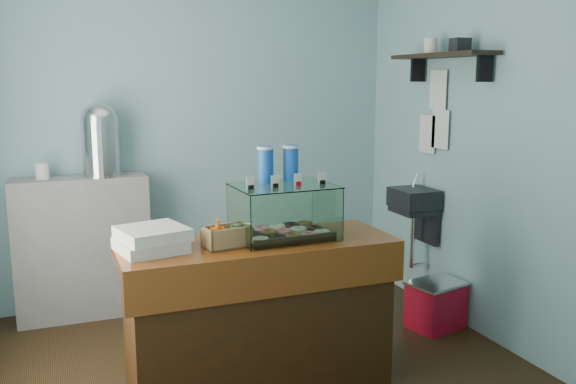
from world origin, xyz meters
name	(u,v)px	position (x,y,z in m)	size (l,w,h in m)	color
ground	(247,367)	(0.00, 0.00, 0.00)	(3.50, 3.50, 0.00)	black
room_shell	(247,100)	(0.03, 0.01, 1.71)	(3.54, 3.04, 2.82)	#81B6BD
counter	(259,314)	(0.00, -0.25, 0.46)	(1.60, 0.60, 0.90)	#3C1C0B
back_shelf	(83,247)	(-0.90, 1.32, 0.55)	(1.00, 0.32, 1.10)	gray
display_case	(283,209)	(0.18, -0.19, 1.07)	(0.59, 0.44, 0.54)	black
condiment_crate	(226,237)	(-0.21, -0.30, 0.96)	(0.27, 0.19, 0.17)	#A28051
pastry_boxes	(151,239)	(-0.61, -0.23, 0.97)	(0.41, 0.41, 0.13)	silver
coffee_urn	(100,137)	(-0.73, 1.31, 1.40)	(0.31, 0.31, 0.56)	silver
red_cooler	(436,304)	(1.51, 0.10, 0.18)	(0.46, 0.39, 0.35)	red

